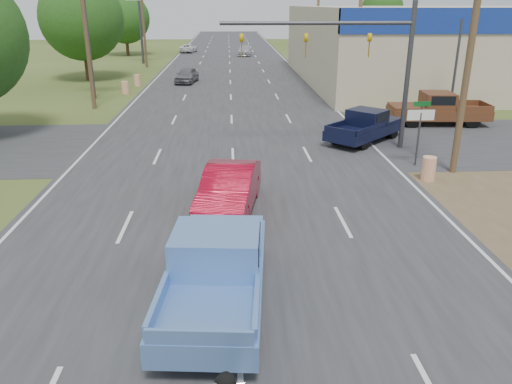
{
  "coord_description": "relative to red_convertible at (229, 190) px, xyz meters",
  "views": [
    {
      "loc": [
        -0.11,
        -7.05,
        6.84
      ],
      "look_at": [
        0.67,
        7.57,
        1.3
      ],
      "focal_mm": 35.0,
      "sensor_mm": 36.0,
      "label": 1
    }
  ],
  "objects": [
    {
      "name": "utility_pole_6",
      "position": [
        -9.31,
        42.87,
        4.52
      ],
      "size": [
        2.0,
        0.28,
        10.0
      ],
      "color": "#4C3823",
      "rests_on": "ground"
    },
    {
      "name": "cross_road",
      "position": [
        0.19,
        8.87,
        -0.79
      ],
      "size": [
        120.0,
        10.0,
        0.02
      ],
      "primitive_type": "cube",
      "color": "#2D2D30",
      "rests_on": "ground"
    },
    {
      "name": "distant_car_grey",
      "position": [
        -3.79,
        30.58,
        -0.11
      ],
      "size": [
        2.24,
        4.26,
        1.38
      ],
      "primitive_type": "imported",
      "rotation": [
        0.0,
        0.0,
        -0.16
      ],
      "color": "slate",
      "rests_on": "ground"
    },
    {
      "name": "navy_pickup",
      "position": [
        7.27,
        9.28,
        0.04
      ],
      "size": [
        4.94,
        4.94,
        1.67
      ],
      "rotation": [
        0.0,
        0.0,
        -0.78
      ],
      "color": "black",
      "rests_on": "ground"
    },
    {
      "name": "barrel_1",
      "position": [
        8.59,
        11.37,
        -0.3
      ],
      "size": [
        0.56,
        0.56,
        1.0
      ],
      "primitive_type": "cylinder",
      "color": "orange",
      "rests_on": "ground"
    },
    {
      "name": "utility_pole_2",
      "position": [
        9.69,
        21.87,
        4.52
      ],
      "size": [
        2.0,
        0.28,
        10.0
      ],
      "color": "#4C3823",
      "rests_on": "ground"
    },
    {
      "name": "tree_5",
      "position": [
        30.19,
        85.87,
        5.08
      ],
      "size": [
        7.98,
        7.98,
        9.88
      ],
      "color": "#422D19",
      "rests_on": "ground"
    },
    {
      "name": "barrel_2",
      "position": [
        -8.31,
        24.87,
        -0.3
      ],
      "size": [
        0.56,
        0.56,
        1.0
      ],
      "primitive_type": "cylinder",
      "color": "orange",
      "rests_on": "ground"
    },
    {
      "name": "brown_pickup",
      "position": [
        12.43,
        12.88,
        0.17
      ],
      "size": [
        5.92,
        2.64,
        1.92
      ],
      "rotation": [
        0.0,
        0.0,
        1.5
      ],
      "color": "black",
      "rests_on": "ground"
    },
    {
      "name": "distant_car_white",
      "position": [
        -5.88,
        61.24,
        -0.19
      ],
      "size": [
        2.67,
        4.64,
        1.22
      ],
      "primitive_type": "imported",
      "rotation": [
        0.0,
        0.0,
        2.99
      ],
      "color": "white",
      "rests_on": "ground"
    },
    {
      "name": "signal_mast",
      "position": [
        6.01,
        7.87,
        4.0
      ],
      "size": [
        9.12,
        0.4,
        7.0
      ],
      "color": "#3F3F44",
      "rests_on": "ground"
    },
    {
      "name": "barrel_3",
      "position": [
        -8.01,
        28.87,
        -0.3
      ],
      "size": [
        0.56,
        0.56,
        1.0
      ],
      "primitive_type": "cylinder",
      "color": "orange",
      "rests_on": "ground"
    },
    {
      "name": "distant_car_silver",
      "position": [
        2.29,
        56.09,
        -0.13
      ],
      "size": [
        2.17,
        4.76,
        1.35
      ],
      "primitive_type": "imported",
      "rotation": [
        0.0,
        0.0,
        -0.06
      ],
      "color": "#B8B8BD",
      "rests_on": "ground"
    },
    {
      "name": "blue_pickup",
      "position": [
        -0.3,
        -5.63,
        0.16
      ],
      "size": [
        2.7,
        5.89,
        1.9
      ],
      "rotation": [
        0.0,
        0.0,
        -0.09
      ],
      "color": "black",
      "rests_on": "ground"
    },
    {
      "name": "utility_pole_3",
      "position": [
        9.69,
        39.87,
        4.52
      ],
      "size": [
        2.0,
        0.28,
        10.0
      ],
      "color": "#4C3823",
      "rests_on": "ground"
    },
    {
      "name": "barrel_0",
      "position": [
        8.19,
        2.87,
        -0.3
      ],
      "size": [
        0.56,
        0.56,
        1.0
      ],
      "primitive_type": "cylinder",
      "color": "orange",
      "rests_on": "ground"
    },
    {
      "name": "red_convertible",
      "position": [
        0.0,
        0.0,
        0.0
      ],
      "size": [
        2.49,
        5.08,
        1.6
      ],
      "primitive_type": "imported",
      "rotation": [
        0.0,
        0.0,
        -0.17
      ],
      "color": "maroon",
      "rests_on": "ground"
    },
    {
      "name": "pole_sign_left_far",
      "position": [
        -10.31,
        46.87,
        6.37
      ],
      "size": [
        3.0,
        0.35,
        9.2
      ],
      "color": "#3F3F44",
      "rests_on": "ground"
    },
    {
      "name": "utility_pole_1",
      "position": [
        9.69,
        3.87,
        4.52
      ],
      "size": [
        2.0,
        0.28,
        10.0
      ],
      "color": "#4C3823",
      "rests_on": "ground"
    },
    {
      "name": "tree_1",
      "position": [
        -13.31,
        32.87,
        4.77
      ],
      "size": [
        7.56,
        7.56,
        9.36
      ],
      "color": "#422D19",
      "rests_on": "ground"
    },
    {
      "name": "main_road",
      "position": [
        0.19,
        30.87,
        -0.79
      ],
      "size": [
        15.0,
        180.0,
        0.02
      ],
      "primitive_type": "cube",
      "color": "#2D2D30",
      "rests_on": "ground"
    },
    {
      "name": "lane_sign",
      "position": [
        8.39,
        4.87,
        1.1
      ],
      "size": [
        1.2,
        0.08,
        2.52
      ],
      "color": "#3F3F44",
      "rests_on": "ground"
    },
    {
      "name": "utility_pole_5",
      "position": [
        -9.31,
        18.87,
        4.52
      ],
      "size": [
        2.0,
        0.28,
        10.0
      ],
      "color": "#4C3823",
      "rests_on": "ground"
    },
    {
      "name": "street_name_sign",
      "position": [
        8.99,
        6.37,
        0.81
      ],
      "size": [
        0.8,
        0.08,
        2.61
      ],
      "color": "#3F3F44",
      "rests_on": "ground"
    },
    {
      "name": "tree_6",
      "position": [
        -29.81,
        85.87,
        5.7
      ],
      "size": [
        8.82,
        8.82,
        10.92
      ],
      "color": "#422D19",
      "rests_on": "ground"
    },
    {
      "name": "tree_2",
      "position": [
        -14.01,
        56.87,
        4.15
      ],
      "size": [
        6.72,
        6.72,
        8.32
      ],
      "color": "#422D19",
      "rests_on": "ground"
    }
  ]
}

